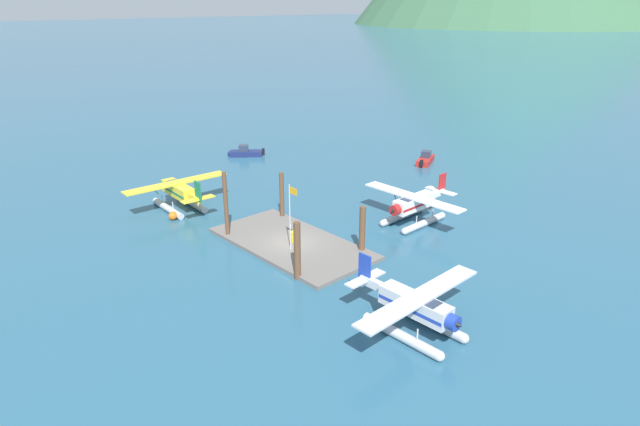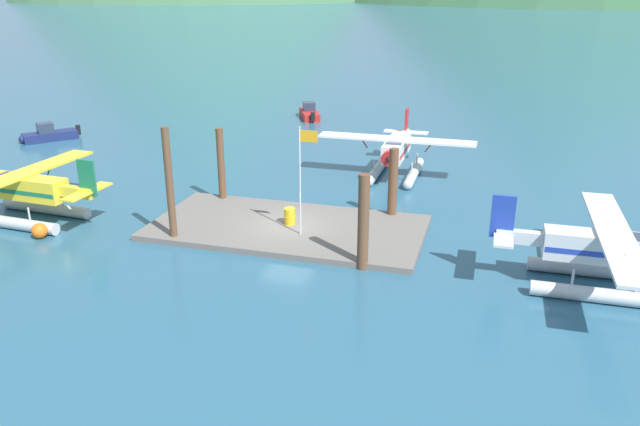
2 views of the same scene
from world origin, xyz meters
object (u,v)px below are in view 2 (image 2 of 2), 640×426
at_px(flagpole, 302,168).
at_px(seaplane_silver_stbd_aft, 603,255).
at_px(seaplane_white_bow_right, 396,153).
at_px(boat_red_open_north, 309,113).
at_px(mooring_buoy, 40,231).
at_px(seaplane_yellow_port_aft, 26,194).
at_px(boat_navy_open_west, 48,135).
at_px(fuel_drum, 290,216).

height_order(flagpole, seaplane_silver_stbd_aft, flagpole).
relative_size(seaplane_silver_stbd_aft, seaplane_white_bow_right, 1.00).
distance_m(seaplane_silver_stbd_aft, boat_red_open_north, 38.28).
height_order(flagpole, boat_red_open_north, flagpole).
bearing_deg(mooring_buoy, seaplane_yellow_port_aft, 139.02).
height_order(seaplane_silver_stbd_aft, seaplane_white_bow_right, same).
xyz_separation_m(mooring_buoy, boat_navy_open_west, (-13.77, 17.95, 0.09)).
height_order(flagpole, seaplane_white_bow_right, flagpole).
bearing_deg(seaplane_white_bow_right, mooring_buoy, -134.44).
height_order(seaplane_silver_stbd_aft, boat_red_open_north, seaplane_silver_stbd_aft).
height_order(mooring_buoy, seaplane_white_bow_right, seaplane_white_bow_right).
relative_size(fuel_drum, seaplane_yellow_port_aft, 0.08).
height_order(flagpole, seaplane_yellow_port_aft, flagpole).
distance_m(flagpole, fuel_drum, 3.46).
bearing_deg(fuel_drum, seaplane_silver_stbd_aft, -10.89).
distance_m(mooring_buoy, seaplane_yellow_port_aft, 3.16).
distance_m(fuel_drum, seaplane_white_bow_right, 11.86).
bearing_deg(fuel_drum, mooring_buoy, -158.35).
xyz_separation_m(seaplane_white_bow_right, boat_red_open_north, (-11.31, 16.91, -1.09)).
distance_m(mooring_buoy, boat_navy_open_west, 22.63).
bearing_deg(seaplane_silver_stbd_aft, flagpole, 173.03).
height_order(fuel_drum, seaplane_yellow_port_aft, seaplane_yellow_port_aft).
relative_size(mooring_buoy, seaplane_silver_stbd_aft, 0.08).
height_order(fuel_drum, seaplane_white_bow_right, seaplane_white_bow_right).
relative_size(fuel_drum, boat_navy_open_west, 0.21).
relative_size(flagpole, seaplane_yellow_port_aft, 0.53).
distance_m(seaplane_white_bow_right, boat_red_open_north, 20.37).
bearing_deg(seaplane_white_bow_right, boat_navy_open_west, 176.10).
xyz_separation_m(mooring_buoy, seaplane_silver_stbd_aft, (26.76, 1.86, 1.18)).
bearing_deg(boat_red_open_north, flagpole, -73.48).
distance_m(fuel_drum, seaplane_silver_stbd_aft, 15.16).
relative_size(seaplane_white_bow_right, boat_red_open_north, 2.29).
bearing_deg(seaplane_silver_stbd_aft, mooring_buoy, -176.02).
bearing_deg(fuel_drum, seaplane_white_bow_right, 71.58).
bearing_deg(flagpole, mooring_buoy, -164.78).
bearing_deg(boat_navy_open_west, mooring_buoy, -52.50).
distance_m(fuel_drum, boat_red_open_north, 29.13).
bearing_deg(boat_red_open_north, boat_navy_open_west, -140.53).
bearing_deg(seaplane_yellow_port_aft, flagpole, 6.07).
xyz_separation_m(seaplane_white_bow_right, boat_navy_open_west, (-29.41, 2.00, -1.09)).
bearing_deg(seaplane_white_bow_right, fuel_drum, -108.42).
xyz_separation_m(seaplane_silver_stbd_aft, seaplane_yellow_port_aft, (-28.98, 0.06, 0.00)).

